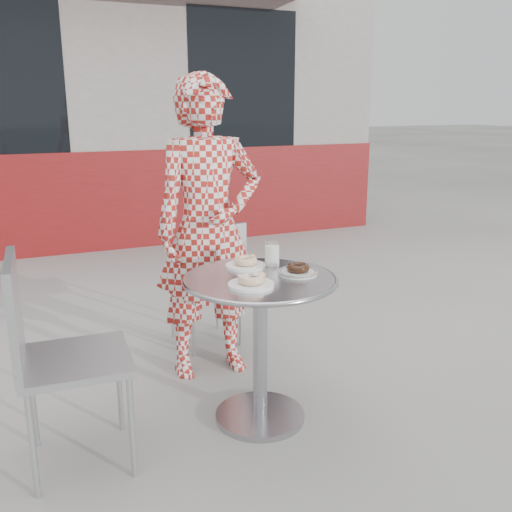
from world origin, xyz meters
name	(u,v)px	position (x,y,z in m)	size (l,w,h in m)	color
ground	(258,421)	(0.00, 0.00, 0.00)	(60.00, 60.00, 0.00)	#9B9994
storefront	(84,101)	(0.00, 5.56, 1.49)	(6.02, 4.55, 3.00)	gray
bistro_table	(260,313)	(0.02, 0.02, 0.53)	(0.70, 0.70, 0.71)	#B1B1B6
chair_far	(207,306)	(0.08, 0.97, 0.24)	(0.41, 0.42, 0.78)	#ABAEB3
chair_left	(75,401)	(-0.81, 0.01, 0.28)	(0.45, 0.45, 0.90)	#ABAEB3
seated_person	(209,229)	(-0.02, 0.62, 0.81)	(0.59, 0.39, 1.61)	maroon
plate_far	(246,263)	(0.03, 0.20, 0.72)	(0.19, 0.19, 0.05)	white
plate_near	(252,281)	(-0.06, -0.08, 0.73)	(0.20, 0.20, 0.05)	white
plate_checker	(298,271)	(0.20, 0.00, 0.72)	(0.18, 0.18, 0.05)	white
milk_cup	(272,254)	(0.15, 0.18, 0.76)	(0.07, 0.07, 0.11)	white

